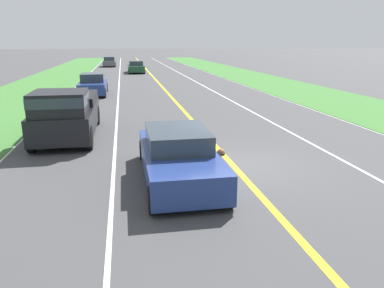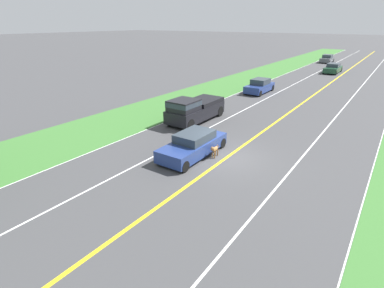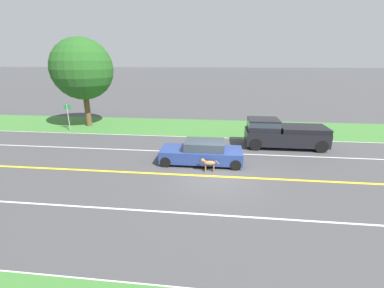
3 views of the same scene
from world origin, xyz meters
name	(u,v)px [view 3 (image 3 of 3)]	position (x,y,z in m)	size (l,w,h in m)	color
ground_plane	(216,176)	(0.00, 0.00, 0.00)	(400.00, 400.00, 0.00)	#424244
centre_divider_line	(216,176)	(0.00, 0.00, 0.00)	(0.18, 160.00, 0.01)	yellow
lane_edge_line_right	(218,138)	(7.00, 0.00, 0.00)	(0.14, 160.00, 0.01)	white
lane_dash_same_dir	(217,153)	(3.50, 0.00, 0.00)	(0.10, 160.00, 0.01)	white
lane_dash_oncoming	(214,215)	(-3.50, 0.00, 0.00)	(0.10, 160.00, 0.01)	white
grass_verge_right	(218,128)	(10.00, 0.00, 0.01)	(6.00, 160.00, 0.03)	#3D7533
ego_car	(202,153)	(1.77, 0.86, 0.63)	(1.86, 4.66, 1.34)	navy
dog	(208,163)	(0.59, 0.45, 0.48)	(0.31, 1.10, 0.77)	olive
pickup_truck	(282,133)	(5.28, -4.35, 0.98)	(2.08, 5.35, 1.94)	black
roadside_tree_right_near	(82,69)	(9.43, 11.72, 4.99)	(5.18, 5.18, 7.59)	brown
street_sign	(68,114)	(7.70, 12.54, 1.44)	(0.11, 0.64, 2.27)	gray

